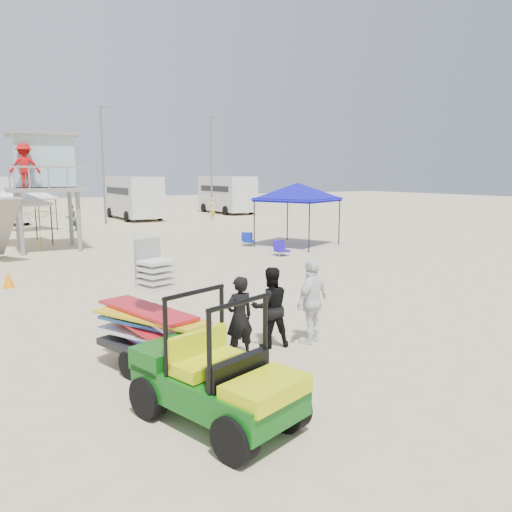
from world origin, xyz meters
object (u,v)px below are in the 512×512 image
lifeguard_tower (41,166)px  canopy_blue (298,186)px  surf_trailer (156,321)px  man_left (239,318)px  utility_cart (216,367)px

lifeguard_tower → canopy_blue: (10.61, -4.97, -0.93)m
surf_trailer → canopy_blue: bearing=44.8°
surf_trailer → lifeguard_tower: size_ratio=0.49×
surf_trailer → man_left: bearing=-11.2°
utility_cart → canopy_blue: 17.90m
utility_cart → surf_trailer: bearing=89.9°
lifeguard_tower → canopy_blue: 11.75m
utility_cart → surf_trailer: 2.33m
utility_cart → lifeguard_tower: 18.87m
surf_trailer → utility_cart: bearing=-90.1°
surf_trailer → man_left: 1.55m
surf_trailer → canopy_blue: canopy_blue is taller
surf_trailer → canopy_blue: 16.18m
utility_cart → man_left: 2.54m
canopy_blue → utility_cart: bearing=-129.9°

